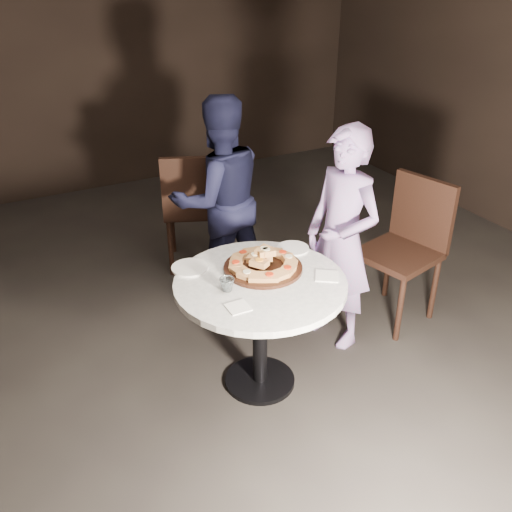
# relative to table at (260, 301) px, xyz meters

# --- Properties ---
(floor) EXTENTS (7.00, 7.00, 0.00)m
(floor) POSITION_rel_table_xyz_m (0.06, 0.14, -0.58)
(floor) COLOR black
(floor) RESTS_ON ground
(table) EXTENTS (1.11, 1.11, 0.72)m
(table) POSITION_rel_table_xyz_m (0.00, 0.00, 0.00)
(table) COLOR black
(table) RESTS_ON ground
(serving_board) EXTENTS (0.56, 0.56, 0.02)m
(serving_board) POSITION_rel_table_xyz_m (0.07, 0.10, 0.14)
(serving_board) COLOR black
(serving_board) RESTS_ON table
(focaccia_pile) EXTENTS (0.40, 0.40, 0.11)m
(focaccia_pile) POSITION_rel_table_xyz_m (0.07, 0.11, 0.18)
(focaccia_pile) COLOR #B17944
(focaccia_pile) RESTS_ON serving_board
(plate_left) EXTENTS (0.27, 0.27, 0.01)m
(plate_left) POSITION_rel_table_xyz_m (-0.29, 0.31, 0.14)
(plate_left) COLOR white
(plate_left) RESTS_ON table
(plate_right) EXTENTS (0.24, 0.24, 0.01)m
(plate_right) POSITION_rel_table_xyz_m (0.35, 0.23, 0.14)
(plate_right) COLOR white
(plate_right) RESTS_ON table
(water_glass) EXTENTS (0.10, 0.10, 0.07)m
(water_glass) POSITION_rel_table_xyz_m (-0.20, -0.01, 0.17)
(water_glass) COLOR silver
(water_glass) RESTS_ON table
(napkin_near) EXTENTS (0.11, 0.11, 0.01)m
(napkin_near) POSITION_rel_table_xyz_m (-0.23, -0.18, 0.14)
(napkin_near) COLOR white
(napkin_near) RESTS_ON table
(napkin_far) EXTENTS (0.17, 0.17, 0.01)m
(napkin_far) POSITION_rel_table_xyz_m (0.35, -0.13, 0.14)
(napkin_far) COLOR white
(napkin_far) RESTS_ON table
(chair_far) EXTENTS (0.61, 0.62, 0.99)m
(chair_far) POSITION_rel_table_xyz_m (0.22, 1.49, -0.02)
(chair_far) COLOR black
(chair_far) RESTS_ON ground
(chair_right) EXTENTS (0.58, 0.56, 0.99)m
(chair_right) POSITION_rel_table_xyz_m (1.26, 0.21, -0.01)
(chair_right) COLOR black
(chair_right) RESTS_ON ground
(diner_navy) EXTENTS (0.75, 0.59, 1.49)m
(diner_navy) POSITION_rel_table_xyz_m (0.26, 1.08, 0.16)
(diner_navy) COLOR black
(diner_navy) RESTS_ON ground
(diner_teal) EXTENTS (0.45, 0.59, 1.45)m
(diner_teal) POSITION_rel_table_xyz_m (0.68, 0.18, 0.14)
(diner_teal) COLOR #866EA9
(diner_teal) RESTS_ON ground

